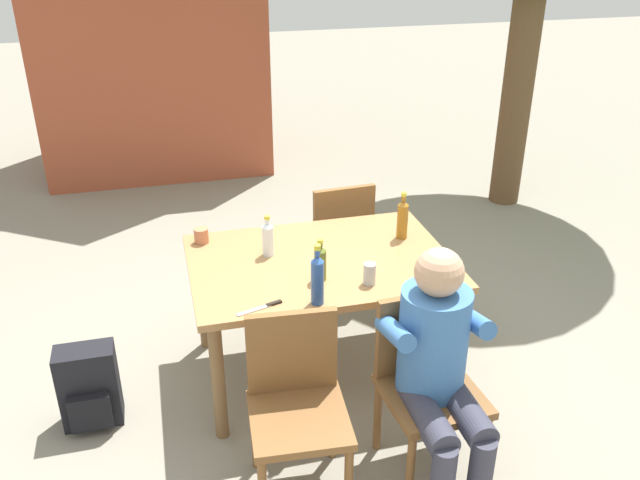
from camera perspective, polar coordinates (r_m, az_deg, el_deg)
ground_plane at (r=4.08m, az=0.00°, el=-10.93°), size 24.00×24.00×0.00m
dining_table at (r=3.72m, az=0.00°, el=-2.93°), size 1.43×0.99×0.75m
chair_near_right at (r=3.27m, az=9.03°, el=-11.39°), size 0.47×0.47×0.87m
chair_far_right at (r=4.55m, az=1.51°, el=0.56°), size 0.47×0.47×0.87m
chair_near_left at (r=3.12m, az=-2.05°, el=-13.30°), size 0.47×0.47×0.87m
person_in_white_shirt at (r=3.10m, az=10.13°, el=-10.11°), size 0.47×0.61×1.18m
bottle_blue at (r=3.22m, az=-0.23°, el=-3.31°), size 0.06×0.06×0.32m
bottle_olive at (r=3.44m, az=0.02°, el=-1.92°), size 0.06×0.06×0.23m
bottle_amber at (r=3.90m, az=7.07°, el=1.85°), size 0.06×0.06×0.29m
bottle_clear at (r=3.69m, az=-4.48°, el=0.15°), size 0.06×0.06×0.24m
cup_steel at (r=3.43m, az=4.25°, el=-2.90°), size 0.07×0.07×0.12m
cup_terracotta at (r=3.90m, az=-10.11°, el=0.38°), size 0.08×0.08×0.09m
table_knife at (r=3.26m, az=-4.90°, el=-5.73°), size 0.24×0.09×0.01m
backpack_by_near_side at (r=3.79m, az=-19.11°, el=-11.89°), size 0.30×0.23×0.46m
brick_kiosk at (r=7.20m, az=-14.62°, el=18.18°), size 2.53×1.71×2.93m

